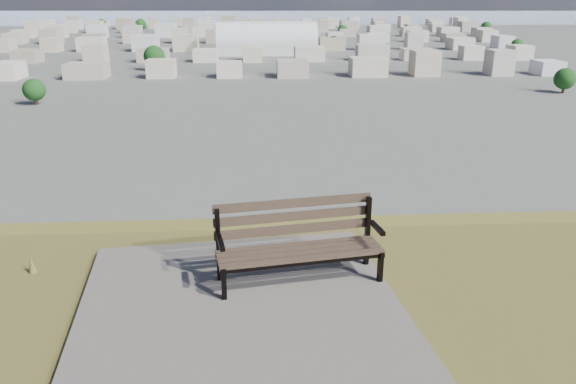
{
  "coord_description": "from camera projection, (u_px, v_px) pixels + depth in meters",
  "views": [
    {
      "loc": [
        -1.55,
        -2.38,
        27.74
      ],
      "look_at": [
        -1.15,
        4.52,
        25.3
      ],
      "focal_mm": 35.0,
      "sensor_mm": 36.0,
      "label": 1
    }
  ],
  "objects": [
    {
      "name": "bay_water",
      "position": [
        255.0,
        14.0,
        858.84
      ],
      "size": [
        2400.0,
        700.0,
        0.12
      ],
      "primitive_type": "cube",
      "color": "#97A3C1",
      "rests_on": "ground"
    },
    {
      "name": "park_bench",
      "position": [
        298.0,
        240.0,
        5.48
      ],
      "size": [
        1.66,
        0.77,
        0.84
      ],
      "rotation": [
        0.0,
        0.0,
        0.17
      ],
      "color": "#49382A",
      "rests_on": "hilltop_mesa"
    },
    {
      "name": "arena",
      "position": [
        267.0,
        44.0,
        274.37
      ],
      "size": [
        48.59,
        21.11,
        20.39
      ],
      "rotation": [
        0.0,
        0.0,
        0.01
      ],
      "color": "silver",
      "rests_on": "ground"
    },
    {
      "name": "gravel_patch",
      "position": [
        248.0,
        349.0,
        4.53
      ],
      "size": [
        3.32,
        4.43,
        0.08
      ],
      "primitive_type": "cube",
      "rotation": [
        0.0,
        0.0,
        0.11
      ],
      "color": "#68625B",
      "rests_on": "hilltop_mesa"
    },
    {
      "name": "city_trees",
      "position": [
        209.0,
        38.0,
        308.82
      ],
      "size": [
        406.52,
        387.2,
        9.98
      ],
      "color": "#39251C",
      "rests_on": "ground"
    },
    {
      "name": "city_blocks",
      "position": [
        256.0,
        32.0,
        381.73
      ],
      "size": [
        395.0,
        361.0,
        7.0
      ],
      "color": "beige",
      "rests_on": "ground"
    }
  ]
}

